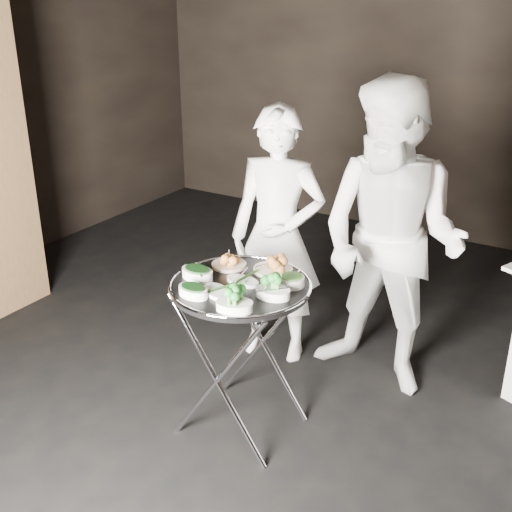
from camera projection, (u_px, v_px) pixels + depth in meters
The scene contains 16 objects.
floor at pixel (237, 444), 3.39m from camera, with size 6.00×7.00×0.05m, color black.
wall_back at pixel (456, 73), 5.56m from camera, with size 6.00×0.05×3.00m, color black.
tray_stand at pixel (241, 351), 3.31m from camera, with size 0.57×0.48×0.84m.
serving_tray at pixel (240, 286), 3.17m from camera, with size 0.71×0.71×0.04m.
potato_plate_a at pixel (229, 261), 3.35m from camera, with size 0.18×0.18×0.07m.
potato_plate_b at pixel (273, 266), 3.29m from camera, with size 0.20×0.20×0.07m.
greens_bowl at pixel (292, 279), 3.14m from camera, with size 0.13×0.13×0.07m.
asparagus_plate_a at pixel (243, 280), 3.17m from camera, with size 0.20×0.12×0.04m.
asparagus_plate_b at pixel (217, 291), 3.06m from camera, with size 0.22×0.19×0.04m.
spinach_bowl_a at pixel (197, 272), 3.21m from camera, with size 0.19×0.14×0.07m.
spinach_bowl_b at pixel (193, 290), 3.03m from camera, with size 0.18×0.13×0.07m.
broccoli_bowl_a at pixel (273, 291), 3.02m from camera, with size 0.19×0.15×0.07m.
broccoli_bowl_b at pixel (234, 304), 2.90m from camera, with size 0.20×0.17×0.07m.
serving_utensils at pixel (250, 271), 3.19m from camera, with size 0.57×0.41×0.01m.
waiter_left at pixel (277, 237), 3.90m from camera, with size 0.58×0.38×1.60m, color white.
waiter_right at pixel (390, 242), 3.55m from camera, with size 0.87×0.68×1.80m, color white.
Camera 1 is at (1.51, -2.28, 2.22)m, focal length 45.00 mm.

